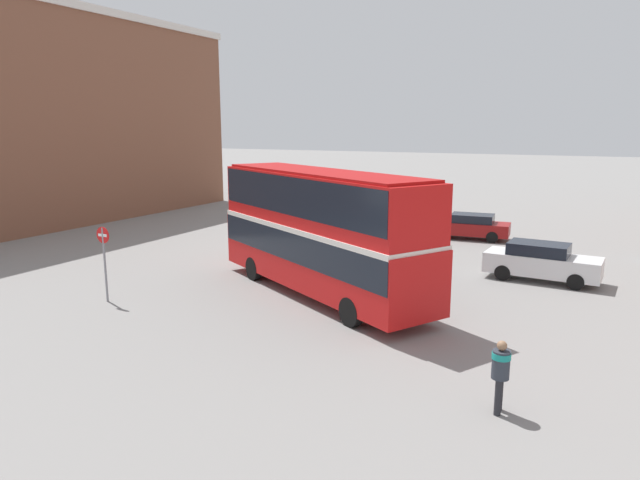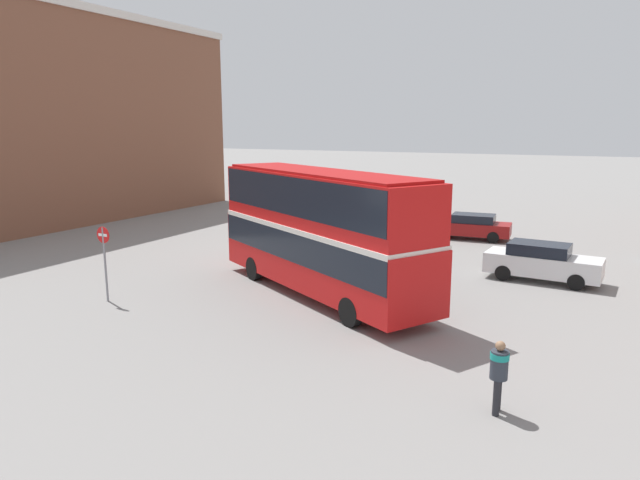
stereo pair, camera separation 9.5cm
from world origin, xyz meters
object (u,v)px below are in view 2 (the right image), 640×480
Objects in this scene: pedestrian_foreground at (499,369)px; parked_car_kerb_far at (542,262)px; parked_car_side_street at (471,226)px; double_decker_bus at (320,225)px; no_entry_sign at (104,252)px.

parked_car_kerb_far is (-0.47, 12.52, -0.24)m from pedestrian_foreground.
parked_car_side_street is at bearing -78.65° from pedestrian_foreground.
parked_car_side_street is (2.63, 13.92, -1.99)m from double_decker_bus.
pedestrian_foreground is 12.53m from parked_car_kerb_far.
parked_car_kerb_far is (7.40, 6.06, -1.92)m from double_decker_bus.
pedestrian_foreground is 21.04m from parked_car_side_street.
pedestrian_foreground is at bearing -84.12° from parked_car_kerb_far.
double_decker_bus is at bearing 33.55° from no_entry_sign.
no_entry_sign reaches higher than parked_car_kerb_far.
pedestrian_foreground reaches higher than parked_car_kerb_far.
pedestrian_foreground reaches higher than parked_car_side_street.
double_decker_bus is 14.30m from parked_car_side_street.
double_decker_bus is 8.04m from no_entry_sign.
parked_car_kerb_far is at bearing -90.91° from pedestrian_foreground.
double_decker_bus is 2.36× the size of parked_car_side_street.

